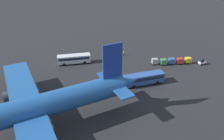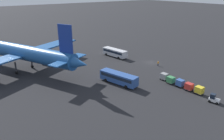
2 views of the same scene
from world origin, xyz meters
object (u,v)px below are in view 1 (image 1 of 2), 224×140
(cargo_cart_yellow, at_px, (188,60))
(cargo_cart_blue, at_px, (172,61))
(airplane, at_px, (19,113))
(shuttle_bus_near, at_px, (74,58))
(cargo_cart_grey, at_px, (155,61))
(shuttle_bus_far, at_px, (144,78))
(baggage_tug, at_px, (202,62))
(cargo_cart_red, at_px, (180,61))
(worker_person, at_px, (124,53))
(cargo_cart_green, at_px, (164,62))

(cargo_cart_yellow, height_order, cargo_cart_blue, same)
(airplane, bearing_deg, shuttle_bus_near, -125.54)
(cargo_cart_grey, bearing_deg, shuttle_bus_far, 64.06)
(baggage_tug, distance_m, cargo_cart_red, 7.34)
(cargo_cart_blue, bearing_deg, airplane, 38.50)
(shuttle_bus_far, xyz_separation_m, cargo_cart_grey, (-5.95, -12.24, -0.69))
(shuttle_bus_far, height_order, worker_person, shuttle_bus_far)
(baggage_tug, bearing_deg, shuttle_bus_near, -19.19)
(shuttle_bus_far, bearing_deg, cargo_cart_green, -141.17)
(cargo_cart_grey, bearing_deg, cargo_cart_yellow, -179.07)
(baggage_tug, bearing_deg, cargo_cart_green, -16.33)
(baggage_tug, height_order, cargo_cart_yellow, baggage_tug)
(worker_person, height_order, cargo_cart_blue, cargo_cart_blue)
(cargo_cart_green, height_order, cargo_cart_grey, same)
(cargo_cart_red, bearing_deg, baggage_tug, 174.63)
(shuttle_bus_far, bearing_deg, airplane, 20.33)
(shuttle_bus_near, xyz_separation_m, shuttle_bus_far, (-21.02, 14.56, 0.06))
(cargo_cart_red, bearing_deg, shuttle_bus_near, -3.92)
(airplane, relative_size, baggage_tug, 19.26)
(cargo_cart_yellow, xyz_separation_m, cargo_cart_green, (8.54, 0.69, 0.00))
(shuttle_bus_near, distance_m, baggage_tug, 42.94)
(airplane, distance_m, shuttle_bus_far, 33.84)
(baggage_tug, bearing_deg, cargo_cart_yellow, -27.51)
(airplane, xyz_separation_m, cargo_cart_red, (-42.12, -31.20, -4.98))
(cargo_cart_yellow, bearing_deg, cargo_cart_grey, 0.93)
(shuttle_bus_near, distance_m, cargo_cart_red, 35.60)
(cargo_cart_green, bearing_deg, cargo_cart_blue, -171.32)
(cargo_cart_blue, xyz_separation_m, cargo_cart_green, (2.85, 0.43, 0.00))
(worker_person, relative_size, cargo_cart_grey, 0.84)
(baggage_tug, distance_m, worker_person, 26.85)
(baggage_tug, bearing_deg, cargo_cart_blue, -19.14)
(shuttle_bus_near, relative_size, cargo_cart_yellow, 5.42)
(baggage_tug, distance_m, cargo_cart_blue, 10.18)
(airplane, height_order, cargo_cart_red, airplane)
(airplane, bearing_deg, baggage_tug, -172.74)
(cargo_cart_grey, bearing_deg, worker_person, -39.65)
(baggage_tug, bearing_deg, cargo_cart_red, -20.39)
(worker_person, relative_size, cargo_cart_red, 0.84)
(shuttle_bus_near, height_order, baggage_tug, shuttle_bus_near)
(airplane, height_order, cargo_cart_green, airplane)
(cargo_cart_blue, relative_size, cargo_cart_grey, 1.00)
(cargo_cart_blue, distance_m, cargo_cart_green, 2.88)
(shuttle_bus_far, relative_size, cargo_cart_red, 5.79)
(cargo_cart_green, relative_size, cargo_cart_grey, 1.00)
(airplane, bearing_deg, cargo_cart_blue, -165.93)
(cargo_cart_green, bearing_deg, cargo_cart_yellow, -175.38)
(shuttle_bus_far, xyz_separation_m, baggage_tug, (-21.80, -11.44, -0.94))
(airplane, height_order, shuttle_bus_near, airplane)
(worker_person, bearing_deg, shuttle_bus_far, 100.11)
(shuttle_bus_far, height_order, cargo_cart_grey, shuttle_bus_far)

